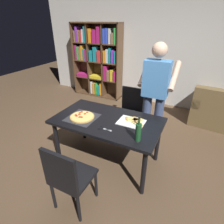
# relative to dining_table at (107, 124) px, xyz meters

# --- Properties ---
(ground_plane) EXTENTS (12.00, 12.00, 0.00)m
(ground_plane) POSITION_rel_dining_table_xyz_m (0.00, 0.00, -0.67)
(ground_plane) COLOR brown
(back_wall) EXTENTS (6.40, 0.10, 2.80)m
(back_wall) POSITION_rel_dining_table_xyz_m (0.00, 2.60, 0.73)
(back_wall) COLOR silver
(back_wall) RESTS_ON ground_plane
(dining_table) EXTENTS (1.53, 0.87, 0.75)m
(dining_table) POSITION_rel_dining_table_xyz_m (0.00, 0.00, 0.00)
(dining_table) COLOR black
(dining_table) RESTS_ON ground_plane
(chair_near_camera) EXTENTS (0.42, 0.42, 0.90)m
(chair_near_camera) POSITION_rel_dining_table_xyz_m (-0.00, -0.92, -0.16)
(chair_near_camera) COLOR black
(chair_near_camera) RESTS_ON ground_plane
(chair_far_side) EXTENTS (0.42, 0.42, 0.90)m
(chair_far_side) POSITION_rel_dining_table_xyz_m (0.00, 0.92, -0.16)
(chair_far_side) COLOR black
(chair_far_side) RESTS_ON ground_plane
(bookshelf) EXTENTS (1.40, 0.35, 1.95)m
(bookshelf) POSITION_rel_dining_table_xyz_m (-1.55, 2.37, 0.37)
(bookshelf) COLOR #513823
(bookshelf) RESTS_ON ground_plane
(person_serving_pizza) EXTENTS (0.55, 0.54, 1.75)m
(person_serving_pizza) POSITION_rel_dining_table_xyz_m (0.48, 0.70, 0.33)
(person_serving_pizza) COLOR #38476B
(person_serving_pizza) RESTS_ON ground_plane
(pepperoni_pizza_on_tray) EXTENTS (0.41, 0.41, 0.04)m
(pepperoni_pizza_on_tray) POSITION_rel_dining_table_xyz_m (-0.34, -0.12, 0.10)
(pepperoni_pizza_on_tray) COLOR #2D2D33
(pepperoni_pizza_on_tray) RESTS_ON dining_table
(pizza_slices_on_towel) EXTENTS (0.37, 0.28, 0.03)m
(pizza_slices_on_towel) POSITION_rel_dining_table_xyz_m (0.36, 0.10, 0.09)
(pizza_slices_on_towel) COLOR white
(pizza_slices_on_towel) RESTS_ON dining_table
(wine_bottle) EXTENTS (0.07, 0.07, 0.32)m
(wine_bottle) POSITION_rel_dining_table_xyz_m (0.55, -0.27, 0.20)
(wine_bottle) COLOR #194723
(wine_bottle) RESTS_ON dining_table
(kitchen_scissors) EXTENTS (0.19, 0.09, 0.01)m
(kitchen_scissors) POSITION_rel_dining_table_xyz_m (0.06, -0.24, 0.09)
(kitchen_scissors) COLOR silver
(kitchen_scissors) RESTS_ON dining_table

